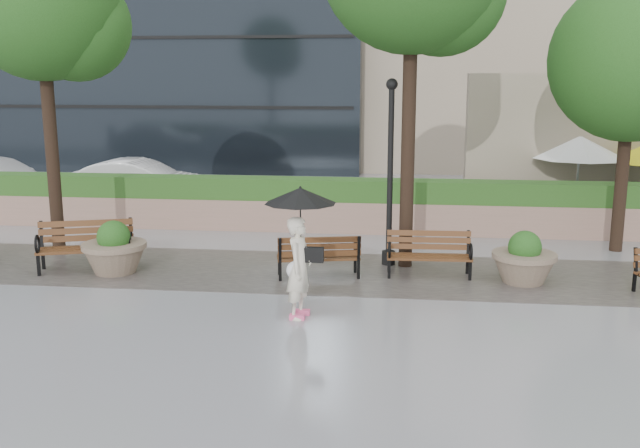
# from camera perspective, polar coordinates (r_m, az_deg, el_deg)

# --- Properties ---
(ground) EXTENTS (100.00, 100.00, 0.00)m
(ground) POSITION_cam_1_polar(r_m,az_deg,el_deg) (11.94, -7.00, -7.55)
(ground) COLOR gray
(ground) RESTS_ON ground
(cobble_strip) EXTENTS (28.00, 3.20, 0.01)m
(cobble_strip) POSITION_cam_1_polar(r_m,az_deg,el_deg) (14.74, -4.25, -3.71)
(cobble_strip) COLOR #383330
(cobble_strip) RESTS_ON ground
(hedge_wall) EXTENTS (24.00, 0.80, 1.35)m
(hedge_wall) POSITION_cam_1_polar(r_m,az_deg,el_deg) (18.43, -1.92, 1.57)
(hedge_wall) COLOR #9C7465
(hedge_wall) RESTS_ON ground
(asphalt_street) EXTENTS (40.00, 7.00, 0.00)m
(asphalt_street) POSITION_cam_1_polar(r_m,az_deg,el_deg) (22.45, -0.38, 1.71)
(asphalt_street) COLOR black
(asphalt_street) RESTS_ON ground
(bench_1) EXTENTS (2.00, 1.29, 1.01)m
(bench_1) POSITION_cam_1_polar(r_m,az_deg,el_deg) (15.40, -18.18, -2.47)
(bench_1) COLOR #5B331A
(bench_1) RESTS_ON ground
(bench_2) EXTENTS (1.71, 0.97, 0.87)m
(bench_2) POSITION_cam_1_polar(r_m,az_deg,el_deg) (14.15, -0.12, -3.27)
(bench_2) COLOR #5B331A
(bench_2) RESTS_ON ground
(bench_3) EXTENTS (1.69, 0.72, 0.89)m
(bench_3) POSITION_cam_1_polar(r_m,az_deg,el_deg) (14.38, 8.70, -3.14)
(bench_3) COLOR #5B331A
(bench_3) RESTS_ON ground
(planter_left) EXTENTS (1.29, 1.29, 1.08)m
(planter_left) POSITION_cam_1_polar(r_m,az_deg,el_deg) (15.01, -16.12, -2.22)
(planter_left) COLOR #7F6B56
(planter_left) RESTS_ON ground
(planter_right) EXTENTS (1.23, 1.23, 1.03)m
(planter_right) POSITION_cam_1_polar(r_m,az_deg,el_deg) (14.29, 16.00, -2.99)
(planter_right) COLOR #7F6B56
(planter_right) RESTS_ON ground
(lamppost) EXTENTS (0.28, 0.28, 3.88)m
(lamppost) POSITION_cam_1_polar(r_m,az_deg,el_deg) (14.87, 5.61, 3.11)
(lamppost) COLOR black
(lamppost) RESTS_ON ground
(tree_0) EXTENTS (3.47, 3.38, 7.19)m
(tree_0) POSITION_cam_1_polar(r_m,az_deg,el_deg) (16.70, -20.83, 15.89)
(tree_0) COLOR black
(tree_0) RESTS_ON ground
(tree_2) EXTENTS (3.63, 3.56, 6.05)m
(tree_2) POSITION_cam_1_polar(r_m,az_deg,el_deg) (17.37, 24.08, 11.53)
(tree_2) COLOR black
(tree_2) RESTS_ON ground
(patio_umb_white) EXTENTS (2.50, 2.50, 2.30)m
(patio_umb_white) POSITION_cam_1_polar(r_m,az_deg,el_deg) (20.84, 20.06, 5.73)
(patio_umb_white) COLOR black
(patio_umb_white) RESTS_ON ground
(car_right) EXTENTS (4.34, 1.52, 1.43)m
(car_right) POSITION_cam_1_polar(r_m,az_deg,el_deg) (22.47, -14.25, 3.20)
(car_right) COLOR silver
(car_right) RESTS_ON ground
(pedestrian) EXTENTS (1.18, 1.18, 2.16)m
(pedestrian) POSITION_cam_1_polar(r_m,az_deg,el_deg) (11.61, -1.62, -1.26)
(pedestrian) COLOR #F0E5C9
(pedestrian) RESTS_ON ground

